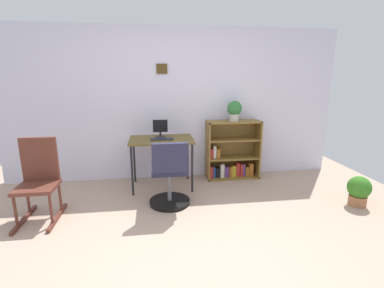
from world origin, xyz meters
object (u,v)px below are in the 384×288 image
desk (161,143)px  potted_plant_floor (359,190)px  keyboard (162,139)px  rocking_chair (39,179)px  potted_plant_on_shelf (234,110)px  monitor (160,129)px  office_chair (170,178)px  bookshelf_low (231,153)px

desk → potted_plant_floor: bearing=-21.6°
keyboard → potted_plant_floor: size_ratio=0.83×
rocking_chair → potted_plant_on_shelf: (2.55, 0.95, 0.63)m
monitor → office_chair: (0.08, -0.75, -0.49)m
monitor → potted_plant_on_shelf: (1.14, 0.12, 0.24)m
potted_plant_floor → bookshelf_low: bearing=136.8°
keyboard → desk: bearing=94.2°
desk → rocking_chair: (-1.42, -0.73, -0.20)m
potted_plant_on_shelf → potted_plant_floor: (1.31, -1.19, -0.89)m
desk → office_chair: (0.07, -0.65, -0.29)m
keyboard → potted_plant_floor: bearing=-20.1°
keyboard → office_chair: bearing=-83.4°
monitor → office_chair: 0.90m
keyboard → potted_plant_floor: keyboard is taller
office_chair → potted_plant_floor: size_ratio=2.25×
keyboard → rocking_chair: bearing=-155.1°
bookshelf_low → office_chair: bearing=-138.5°
rocking_chair → potted_plant_on_shelf: size_ratio=3.00×
keyboard → monitor: bearing=94.5°
desk → potted_plant_floor: 2.66m
monitor → rocking_chair: bearing=-149.6°
desk → office_chair: bearing=-83.7°
desk → office_chair: 0.72m
desk → keyboard: (0.01, -0.07, 0.07)m
keyboard → rocking_chair: 1.59m
office_chair → bookshelf_low: bookshelf_low is taller
office_chair → potted_plant_on_shelf: (1.06, 0.87, 0.73)m
potted_plant_floor → keyboard: bearing=159.9°
desk → potted_plant_floor: desk is taller
office_chair → rocking_chair: size_ratio=0.93×
bookshelf_low → potted_plant_on_shelf: size_ratio=2.98×
monitor → keyboard: size_ratio=0.80×
bookshelf_low → monitor: bearing=-171.0°
desk → monitor: 0.22m
potted_plant_on_shelf → desk: bearing=-169.1°
potted_plant_on_shelf → office_chair: bearing=-140.6°
monitor → potted_plant_on_shelf: 1.17m
monitor → bookshelf_low: monitor is taller
rocking_chair → potted_plant_floor: (3.86, -0.23, -0.26)m
monitor → keyboard: (0.01, -0.17, -0.12)m
rocking_chair → monitor: bearing=30.4°
monitor → rocking_chair: (-1.41, -0.83, -0.39)m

